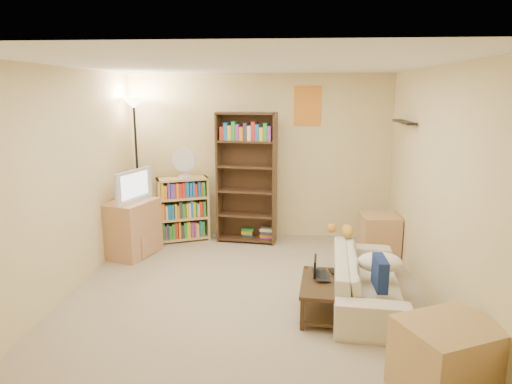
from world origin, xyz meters
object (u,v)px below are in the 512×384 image
laptop (326,275)px  side_table (379,235)px  tabby_cat (345,230)px  end_cabinet (448,359)px  sofa (367,279)px  coffee_table (323,294)px  tall_bookshelf (247,175)px  desk_fan (184,163)px  television (129,186)px  mug (340,287)px  short_bookshelf (183,209)px  floor_lamp (135,128)px  tv_stand (132,228)px

laptop → side_table: bearing=-32.4°
tabby_cat → end_cabinet: 2.30m
sofa → coffee_table: (-0.49, -0.31, -0.04)m
sofa → tall_bookshelf: (-1.47, 1.96, 0.77)m
coffee_table → desk_fan: (-1.90, 2.21, 0.99)m
tabby_cat → television: 2.92m
tall_bookshelf → side_table: size_ratio=3.40×
tabby_cat → desk_fan: desk_fan is taller
coffee_table → tall_bookshelf: (-0.98, 2.27, 0.81)m
laptop → mug: mug is taller
tabby_cat → tall_bookshelf: 1.86m
laptop → end_cabinet: 1.56m
tabby_cat → tall_bookshelf: (-1.30, 1.25, 0.43)m
coffee_table → desk_fan: 3.08m
television → end_cabinet: (3.35, -2.78, -0.70)m
desk_fan → coffee_table: bearing=-49.4°
tabby_cat → television: size_ratio=0.55×
coffee_table → sofa: bearing=37.6°
end_cabinet → short_bookshelf: bearing=128.8°
sofa → laptop: size_ratio=4.84×
sofa → floor_lamp: 3.93m
side_table → tabby_cat: bearing=-126.0°
tabby_cat → tv_stand: 2.90m
tv_stand → television: bearing=18.3°
laptop → side_table: side_table is taller
side_table → floor_lamp: bearing=173.2°
short_bookshelf → tv_stand: bearing=-152.6°
tv_stand → end_cabinet: bearing=-21.4°
sofa → television: (-3.01, 1.27, 0.73)m
sofa → tv_stand: size_ratio=2.40×
tabby_cat → side_table: bearing=54.0°
tabby_cat → tv_stand: size_ratio=0.54×
desk_fan → side_table: bearing=-8.1°
floor_lamp → end_cabinet: size_ratio=3.13×
floor_lamp → end_cabinet: (3.45, -3.44, -1.43)m
tabby_cat → television: (-2.84, 0.57, 0.39)m
tall_bookshelf → sofa: bearing=-45.9°
coffee_table → tv_stand: 2.98m
short_bookshelf → floor_lamp: bearing=159.3°
sofa → floor_lamp: (-3.11, 1.92, 1.45)m
tall_bookshelf → coffee_table: bearing=-59.4°
short_bookshelf → floor_lamp: 1.40m
sofa → laptop: (-0.45, -0.18, 0.11)m
sofa → side_table: (0.41, 1.50, 0.02)m
tv_stand → tall_bookshelf: bearing=42.4°
tabby_cat → floor_lamp: floor_lamp is taller
tv_stand → tall_bookshelf: size_ratio=0.40×
mug → short_bookshelf: size_ratio=0.11×
coffee_table → short_bookshelf: size_ratio=0.86×
short_bookshelf → side_table: size_ratio=1.71×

